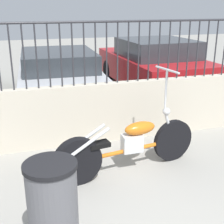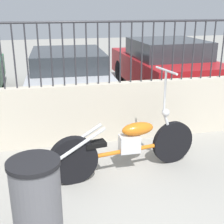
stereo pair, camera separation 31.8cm
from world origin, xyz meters
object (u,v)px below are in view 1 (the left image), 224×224
Objects in this scene: car_silver at (58,74)px; trash_bin at (53,212)px; motorcycle_orange at (122,147)px; car_red at (153,64)px.

trash_bin is at bearing 174.06° from car_silver.
trash_bin is (-1.07, -1.29, 0.10)m from motorcycle_orange.
car_silver reaches higher than trash_bin.
car_red is (3.32, 5.31, 0.21)m from trash_bin.
trash_bin is 0.23× the size of car_silver.
car_silver is 2.60m from car_red.
motorcycle_orange reaches higher than trash_bin.
trash_bin is 0.25× the size of car_red.
trash_bin is at bearing 146.53° from car_red.
trash_bin is 5.15m from car_silver.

